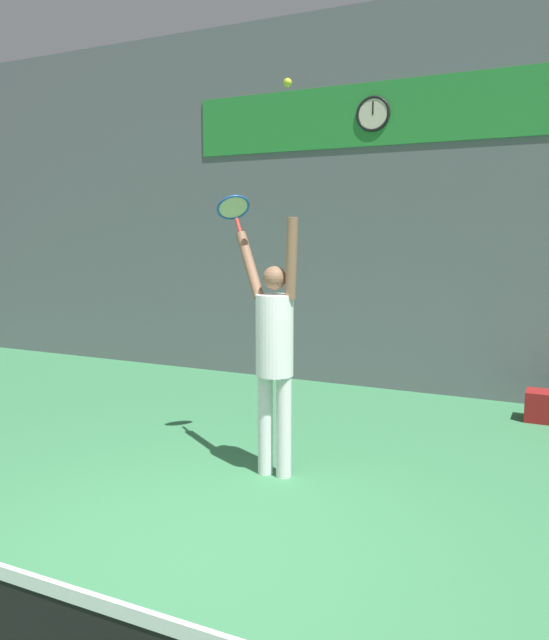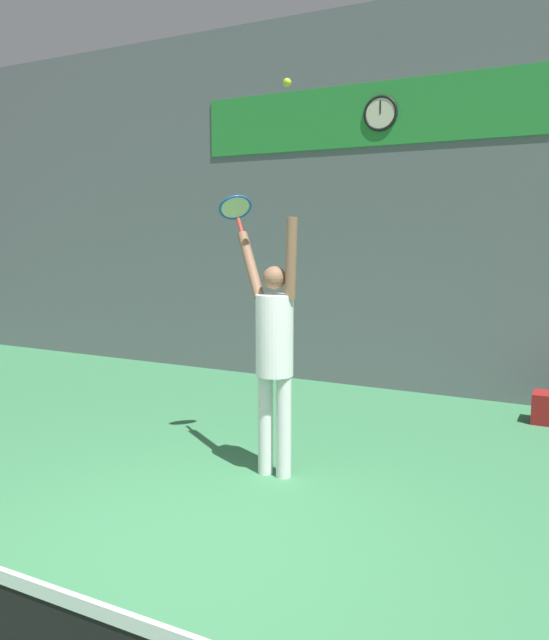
% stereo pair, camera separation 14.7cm
% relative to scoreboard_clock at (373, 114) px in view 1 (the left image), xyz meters
% --- Properties ---
extents(ground_plane, '(18.00, 18.00, 0.00)m').
position_rel_scoreboard_clock_xyz_m(ground_plane, '(0.26, -5.01, -3.61)').
color(ground_plane, '#387A4C').
extents(back_wall, '(18.00, 0.10, 5.00)m').
position_rel_scoreboard_clock_xyz_m(back_wall, '(0.26, 0.08, -1.11)').
color(back_wall, slate).
rests_on(back_wall, ground_plane).
extents(sponsor_banner, '(5.67, 0.02, 0.80)m').
position_rel_scoreboard_clock_xyz_m(sponsor_banner, '(0.26, 0.02, -0.00)').
color(sponsor_banner, '#288C38').
extents(scoreboard_clock, '(0.45, 0.04, 0.45)m').
position_rel_scoreboard_clock_xyz_m(scoreboard_clock, '(0.00, 0.00, 0.00)').
color(scoreboard_clock, beige).
extents(tennis_player, '(0.75, 0.47, 2.20)m').
position_rel_scoreboard_clock_xyz_m(tennis_player, '(0.20, -3.37, -2.50)').
color(tennis_player, white).
rests_on(tennis_player, ground_plane).
extents(tennis_racket, '(0.39, 0.39, 0.37)m').
position_rel_scoreboard_clock_xyz_m(tennis_racket, '(-0.40, -2.98, -1.31)').
color(tennis_racket, red).
extents(tennis_ball, '(0.07, 0.07, 0.07)m').
position_rel_scoreboard_clock_xyz_m(tennis_ball, '(0.36, -3.45, -0.38)').
color(tennis_ball, '#CCDB2D').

